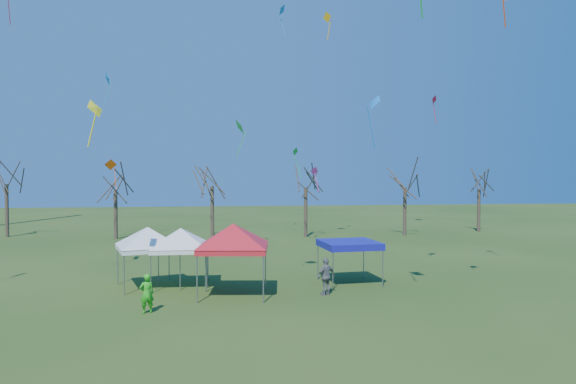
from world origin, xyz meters
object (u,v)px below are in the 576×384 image
at_px(tree_2, 212,167).
at_px(tent_white_mid, 181,232).
at_px(tree_3, 306,170).
at_px(tree_5, 479,174).
at_px(tent_blue, 349,245).
at_px(tree_4, 405,170).
at_px(tree_1, 115,173).
at_px(person_green, 147,293).
at_px(tree_0, 6,165).
at_px(person_grey, 326,276).
at_px(tent_white_west, 148,231).
at_px(tent_red, 233,228).

xyz_separation_m(tree_2, tent_white_mid, (-1.16, -20.02, -3.51)).
xyz_separation_m(tree_3, tent_white_mid, (-9.56, -19.69, -3.30)).
height_order(tree_5, tent_white_mid, tree_5).
bearing_deg(tent_blue, tree_4, 62.68).
xyz_separation_m(tent_white_mid, tent_blue, (8.62, -0.22, -0.75)).
bearing_deg(tree_3, tree_2, 177.73).
bearing_deg(tree_1, tree_3, -2.06).
height_order(tree_2, tree_5, tree_2).
xyz_separation_m(tent_blue, person_green, (-9.62, -4.53, -1.22)).
bearing_deg(tree_0, tree_2, -9.24).
relative_size(tree_0, person_grey, 4.79).
bearing_deg(tent_white_west, tent_red, -28.19).
distance_m(tent_red, tent_blue, 6.42).
distance_m(tree_0, tree_5, 44.59).
height_order(tent_white_west, person_grey, tent_white_west).
height_order(tree_4, tent_white_west, tree_4).
bearing_deg(tent_red, person_green, -143.35).
relative_size(tent_white_west, person_grey, 2.16).
height_order(tent_white_mid, tent_blue, tent_white_mid).
bearing_deg(tree_5, tent_white_mid, -141.45).
bearing_deg(tent_white_west, person_grey, -17.97).
distance_m(tree_1, tent_red, 24.58).
relative_size(tree_2, tree_4, 1.04).
xyz_separation_m(tree_2, tent_red, (1.42, -22.11, -3.14)).
relative_size(tree_3, tree_5, 1.06).
bearing_deg(tree_0, tree_4, -5.34).
height_order(tree_0, tent_white_west, tree_0).
relative_size(tree_5, tent_white_west, 1.96).
height_order(tree_3, person_grey, tree_3).
distance_m(tree_4, tree_5, 8.62).
xyz_separation_m(tree_4, tree_5, (8.37, 2.06, -0.33)).
xyz_separation_m(tree_4, tent_blue, (-10.26, -19.87, -4.03)).
distance_m(tent_white_west, tent_red, 4.80).
distance_m(tree_3, tent_red, 23.05).
distance_m(tree_3, tent_blue, 20.34).
bearing_deg(person_green, tent_white_west, -105.12).
bearing_deg(tent_blue, tent_white_mid, 178.56).
relative_size(tree_0, tree_2, 1.03).
bearing_deg(person_grey, tree_3, -125.69).
bearing_deg(tree_3, tree_5, 6.52).
distance_m(tree_4, tent_white_mid, 27.45).
distance_m(tree_5, tent_blue, 29.01).
bearing_deg(tent_red, tree_4, 53.13).
xyz_separation_m(tent_white_west, person_grey, (8.56, -2.77, -1.96)).
relative_size(tree_0, person_green, 5.22).
bearing_deg(person_green, tent_red, -165.89).
height_order(tree_4, tent_blue, tree_4).
height_order(tree_4, tent_white_mid, tree_4).
relative_size(tent_white_west, tent_red, 0.87).
xyz_separation_m(tree_1, tent_white_west, (5.60, -20.11, -2.95)).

